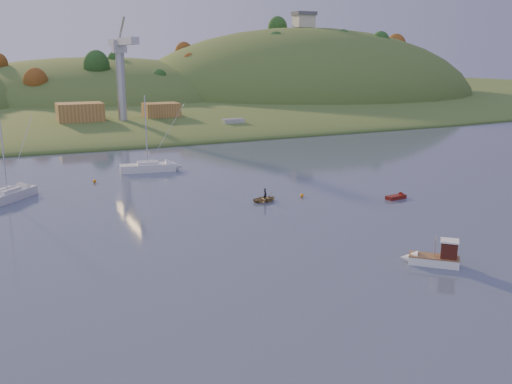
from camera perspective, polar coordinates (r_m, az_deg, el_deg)
name	(u,v)px	position (r m, az deg, el deg)	size (l,w,h in m)	color
ground	(467,350)	(41.42, 20.33, -14.61)	(500.00, 500.00, 0.00)	#3C4763
far_shore	(66,100)	(257.42, -18.49, 8.69)	(620.00, 220.00, 1.50)	#3B5421
shore_slope	(89,115)	(193.13, -16.37, 7.42)	(640.00, 150.00, 7.00)	#3B5421
hill_center	(98,103)	(238.93, -15.56, 8.56)	(140.00, 120.00, 36.00)	#3B5421
hill_right	(302,99)	(252.42, 4.67, 9.25)	(150.00, 130.00, 60.00)	#3B5421
hilltop_house	(304,19)	(252.12, 4.82, 16.84)	(9.00, 7.00, 6.45)	beige
hillside_trees	(80,109)	(212.86, -17.16, 7.90)	(280.00, 50.00, 32.00)	#1F4418
wharf	(134,125)	(151.75, -12.15, 6.58)	(42.00, 16.00, 2.40)	slate
shed_west	(80,113)	(150.17, -17.18, 7.59)	(11.00, 8.00, 4.80)	olive
shed_east	(161,111)	(155.20, -9.46, 8.03)	(9.00, 7.00, 4.00)	olive
dock_crane	(121,62)	(146.57, -13.32, 12.55)	(3.20, 28.00, 20.30)	#B7B7BC
fishing_boat	(430,257)	(55.47, 17.02, -6.22)	(4.99, 4.77, 3.36)	white
sailboat_near	(8,195)	(82.68, -23.59, -0.27)	(7.82, 8.35, 12.22)	silver
sailboat_far	(148,167)	(96.50, -10.77, 2.50)	(9.33, 3.88, 12.56)	silver
canoe	(265,199)	(75.53, 0.92, -0.69)	(2.37, 3.32, 0.69)	olive
paddler	(265,196)	(75.43, 0.92, -0.38)	(0.56, 0.37, 1.53)	black
red_tender	(399,196)	(79.63, 14.15, -0.43)	(3.54, 1.62, 1.16)	#61150D
work_vessel	(233,127)	(144.87, -2.32, 6.52)	(12.46, 4.49, 3.20)	#515D6A
buoy_1	(302,195)	(78.01, 4.61, -0.34)	(0.50, 0.50, 0.50)	orange
buoy_3	(94,181)	(89.99, -15.85, 1.06)	(0.50, 0.50, 0.50)	orange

